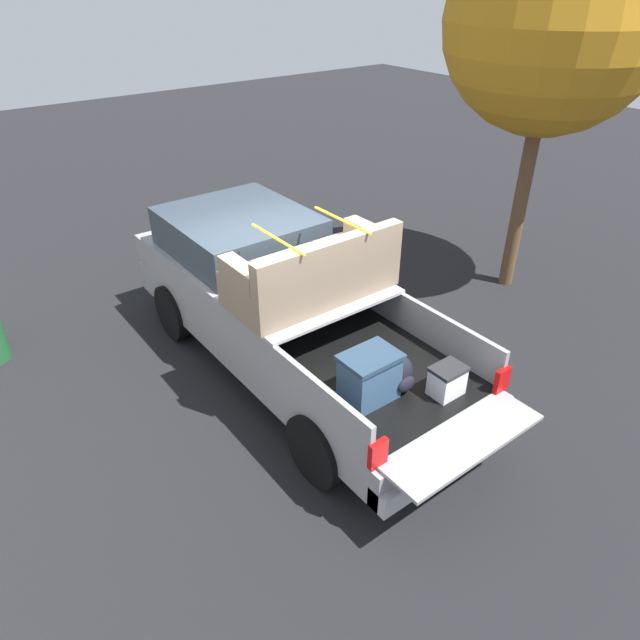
# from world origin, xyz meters

# --- Properties ---
(ground_plane) EXTENTS (40.00, 40.00, 0.00)m
(ground_plane) POSITION_xyz_m (0.00, 0.00, 0.00)
(ground_plane) COLOR black
(pickup_truck) EXTENTS (6.05, 2.06, 2.23)m
(pickup_truck) POSITION_xyz_m (0.36, 0.00, 0.97)
(pickup_truck) COLOR gray
(pickup_truck) RESTS_ON ground_plane
(tree_background) EXTENTS (3.10, 3.10, 5.64)m
(tree_background) POSITION_xyz_m (-0.17, -4.41, 4.08)
(tree_background) COLOR brown
(tree_background) RESTS_ON ground_plane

